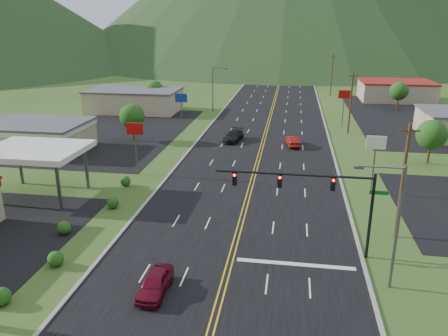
# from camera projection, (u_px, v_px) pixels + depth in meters

# --- Properties ---
(traffic_signal) EXTENTS (13.10, 0.43, 7.00)m
(traffic_signal) POSITION_uv_depth(u_px,v_px,m) (319.00, 191.00, 33.33)
(traffic_signal) COLOR black
(traffic_signal) RESTS_ON ground
(streetlight_east) EXTENTS (3.28, 0.25, 9.00)m
(streetlight_east) POSITION_uv_depth(u_px,v_px,m) (393.00, 220.00, 28.94)
(streetlight_east) COLOR #59595E
(streetlight_east) RESTS_ON ground
(streetlight_west) EXTENTS (3.28, 0.25, 9.00)m
(streetlight_west) POSITION_uv_depth(u_px,v_px,m) (214.00, 86.00, 88.48)
(streetlight_west) COLOR #59595E
(streetlight_west) RESTS_ON ground
(gas_canopy) EXTENTS (10.00, 8.00, 5.30)m
(gas_canopy) POSITION_uv_depth(u_px,v_px,m) (35.00, 152.00, 45.17)
(gas_canopy) COLOR white
(gas_canopy) RESTS_ON ground
(building_west_mid) EXTENTS (14.40, 10.40, 4.10)m
(building_west_mid) POSITION_uv_depth(u_px,v_px,m) (35.00, 135.00, 62.45)
(building_west_mid) COLOR tan
(building_west_mid) RESTS_ON ground
(building_west_far) EXTENTS (18.40, 11.40, 4.50)m
(building_west_far) POSITION_uv_depth(u_px,v_px,m) (135.00, 100.00, 89.95)
(building_west_far) COLOR tan
(building_west_far) RESTS_ON ground
(building_east_far) EXTENTS (16.40, 12.40, 4.50)m
(building_east_far) POSITION_uv_depth(u_px,v_px,m) (396.00, 91.00, 102.29)
(building_east_far) COLOR tan
(building_east_far) RESTS_ON ground
(pole_sign_west_a) EXTENTS (2.00, 0.18, 6.40)m
(pole_sign_west_a) POSITION_uv_depth(u_px,v_px,m) (135.00, 134.00, 51.42)
(pole_sign_west_a) COLOR #59595E
(pole_sign_west_a) RESTS_ON ground
(pole_sign_west_b) EXTENTS (2.00, 0.18, 6.40)m
(pole_sign_west_b) POSITION_uv_depth(u_px,v_px,m) (181.00, 102.00, 72.01)
(pole_sign_west_b) COLOR #59595E
(pole_sign_west_b) RESTS_ON ground
(pole_sign_east_a) EXTENTS (2.00, 0.18, 6.40)m
(pole_sign_east_a) POSITION_uv_depth(u_px,v_px,m) (376.00, 149.00, 45.57)
(pole_sign_east_a) COLOR #59595E
(pole_sign_east_a) RESTS_ON ground
(pole_sign_east_b) EXTENTS (2.00, 0.18, 6.40)m
(pole_sign_east_b) POSITION_uv_depth(u_px,v_px,m) (344.00, 98.00, 75.52)
(pole_sign_east_b) COLOR #59595E
(pole_sign_east_b) RESTS_ON ground
(tree_west_a) EXTENTS (3.84, 3.84, 5.82)m
(tree_west_a) POSITION_uv_depth(u_px,v_px,m) (132.00, 116.00, 66.72)
(tree_west_a) COLOR #382314
(tree_west_a) RESTS_ON ground
(tree_west_b) EXTENTS (3.84, 3.84, 5.82)m
(tree_west_b) POSITION_uv_depth(u_px,v_px,m) (154.00, 90.00, 92.73)
(tree_west_b) COLOR #382314
(tree_west_b) RESTS_ON ground
(tree_east_a) EXTENTS (3.84, 3.84, 5.82)m
(tree_east_a) POSITION_uv_depth(u_px,v_px,m) (432.00, 135.00, 55.84)
(tree_east_a) COLOR #382314
(tree_east_a) RESTS_ON ground
(tree_east_b) EXTENTS (3.84, 3.84, 5.82)m
(tree_east_b) POSITION_uv_depth(u_px,v_px,m) (399.00, 91.00, 90.83)
(tree_east_b) COLOR #382314
(tree_east_b) RESTS_ON ground
(utility_pole_a) EXTENTS (1.60, 0.28, 10.00)m
(utility_pole_a) POSITION_uv_depth(u_px,v_px,m) (403.00, 181.00, 36.11)
(utility_pole_a) COLOR #382314
(utility_pole_a) RESTS_ON ground
(utility_pole_b) EXTENTS (1.60, 0.28, 10.00)m
(utility_pole_b) POSITION_uv_depth(u_px,v_px,m) (351.00, 103.00, 70.74)
(utility_pole_b) COLOR #382314
(utility_pole_b) RESTS_ON ground
(utility_pole_c) EXTENTS (1.60, 0.28, 10.00)m
(utility_pole_c) POSITION_uv_depth(u_px,v_px,m) (332.00, 75.00, 108.19)
(utility_pole_c) COLOR #382314
(utility_pole_c) RESTS_ON ground
(utility_pole_d) EXTENTS (1.60, 0.28, 10.00)m
(utility_pole_d) POSITION_uv_depth(u_px,v_px,m) (323.00, 61.00, 145.64)
(utility_pole_d) COLOR #382314
(utility_pole_d) RESTS_ON ground
(car_red_near) EXTENTS (1.82, 4.35, 1.47)m
(car_red_near) POSITION_uv_depth(u_px,v_px,m) (155.00, 284.00, 29.66)
(car_red_near) COLOR maroon
(car_red_near) RESTS_ON ground
(car_dark_mid) EXTENTS (3.05, 5.74, 1.58)m
(car_dark_mid) POSITION_uv_depth(u_px,v_px,m) (233.00, 136.00, 67.50)
(car_dark_mid) COLOR black
(car_dark_mid) RESTS_ON ground
(car_red_far) EXTENTS (2.35, 4.76, 1.50)m
(car_red_far) POSITION_uv_depth(u_px,v_px,m) (293.00, 141.00, 64.85)
(car_red_far) COLOR maroon
(car_red_far) RESTS_ON ground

